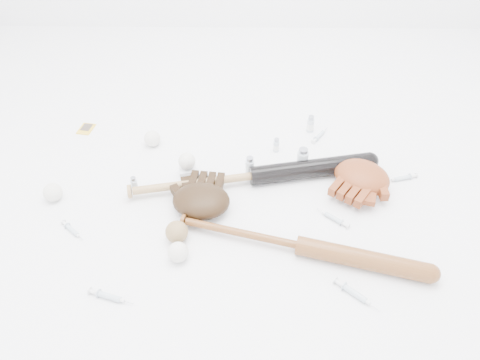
{
  "coord_description": "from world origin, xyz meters",
  "views": [
    {
      "loc": [
        -0.01,
        -1.19,
        1.18
      ],
      "look_at": [
        -0.03,
        0.06,
        0.06
      ],
      "focal_mm": 35.0,
      "sensor_mm": 36.0,
      "label": 1
    }
  ],
  "objects_px": {
    "bat_wood": "(299,246)",
    "pedestal": "(188,171)",
    "glove_dark": "(201,200)",
    "bat_dark": "(253,176)"
  },
  "relations": [
    {
      "from": "pedestal",
      "to": "glove_dark",
      "type": "bearing_deg",
      "value": -70.3
    },
    {
      "from": "glove_dark",
      "to": "pedestal",
      "type": "distance_m",
      "value": 0.2
    },
    {
      "from": "glove_dark",
      "to": "pedestal",
      "type": "relative_size",
      "value": 3.81
    },
    {
      "from": "bat_wood",
      "to": "glove_dark",
      "type": "relative_size",
      "value": 3.52
    },
    {
      "from": "bat_wood",
      "to": "pedestal",
      "type": "distance_m",
      "value": 0.54
    },
    {
      "from": "bat_dark",
      "to": "bat_wood",
      "type": "height_order",
      "value": "bat_dark"
    },
    {
      "from": "bat_dark",
      "to": "glove_dark",
      "type": "distance_m",
      "value": 0.23
    },
    {
      "from": "bat_wood",
      "to": "glove_dark",
      "type": "height_order",
      "value": "glove_dark"
    },
    {
      "from": "pedestal",
      "to": "bat_dark",
      "type": "bearing_deg",
      "value": -10.15
    },
    {
      "from": "bat_wood",
      "to": "glove_dark",
      "type": "distance_m",
      "value": 0.38
    }
  ]
}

